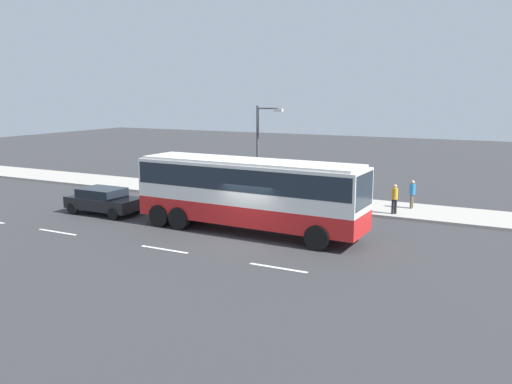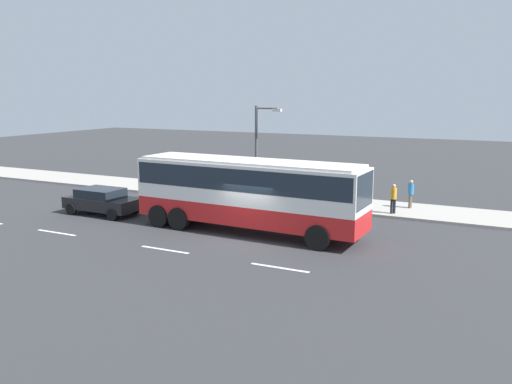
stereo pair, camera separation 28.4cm
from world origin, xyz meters
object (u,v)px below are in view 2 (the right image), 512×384
coach_bus (248,188)px  car_black_sedan (102,201)px  pedestrian_at_crossing (411,192)px  street_lamp (259,145)px  pedestrian_near_curb (393,197)px

coach_bus → car_black_sedan: size_ratio=2.68×
pedestrian_at_crossing → street_lamp: street_lamp is taller
pedestrian_near_curb → street_lamp: 8.43m
coach_bus → car_black_sedan: bearing=-177.2°
coach_bus → street_lamp: 7.18m
street_lamp → coach_bus: bearing=-68.2°
car_black_sedan → coach_bus: bearing=1.5°
pedestrian_at_crossing → street_lamp: bearing=-159.4°
coach_bus → pedestrian_at_crossing: 10.31m
coach_bus → pedestrian_near_curb: 8.50m
pedestrian_near_curb → street_lamp: (-8.08, 0.13, 2.39)m
pedestrian_near_curb → street_lamp: size_ratio=0.28×
pedestrian_near_curb → coach_bus: bearing=-77.7°
car_black_sedan → pedestrian_at_crossing: bearing=30.0°
coach_bus → car_black_sedan: (-8.89, -0.15, -1.38)m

